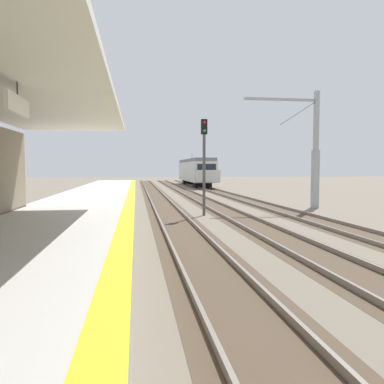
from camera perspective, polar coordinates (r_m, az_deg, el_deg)
station_platform at (r=14.22m, az=-18.71°, el=-5.26°), size 5.00×80.00×0.91m
track_pair_nearest_platform at (r=18.09m, az=-2.44°, el=-4.49°), size 2.34×120.00×0.16m
track_pair_middle at (r=18.74m, az=7.98°, el=-4.24°), size 2.34×120.00×0.16m
track_pair_far_side at (r=19.96m, az=17.42°, el=-3.89°), size 2.34×120.00×0.16m
approaching_train at (r=55.92m, az=0.58°, el=3.17°), size 2.93×19.60×4.76m
rail_signal_post at (r=20.89m, az=1.80°, el=5.24°), size 0.32×0.34×5.20m
catenary_pylon_far_side at (r=26.05m, az=17.24°, el=5.65°), size 5.00×0.40×7.50m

